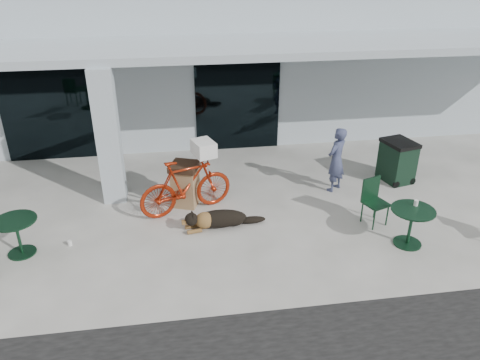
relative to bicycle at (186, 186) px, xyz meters
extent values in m
plane|color=beige|center=(-0.14, -1.46, -0.64)|extent=(80.00, 80.00, 0.00)
cube|color=#ACBBC3|center=(-0.14, 7.04, 1.61)|extent=(22.00, 7.00, 4.50)
cube|color=black|center=(-3.34, 3.52, 0.71)|extent=(2.80, 0.06, 2.70)
cube|color=black|center=(1.66, 3.52, 0.71)|extent=(2.40, 0.06, 2.70)
cube|color=#ACBBC3|center=(-1.64, 0.84, 0.92)|extent=(0.50, 0.50, 3.12)
cube|color=#ACBBC3|center=(-0.14, 2.14, 2.57)|extent=(22.00, 2.80, 0.18)
imported|color=#9A230C|center=(0.00, 0.00, 0.00)|extent=(2.22, 1.27, 1.29)
cube|color=white|center=(0.43, 0.15, 0.81)|extent=(0.57, 0.66, 0.33)
cylinder|color=white|center=(-2.40, -1.01, -0.59)|extent=(0.09, 0.09, 0.11)
imported|color=#393F60|center=(3.61, 0.53, 0.16)|extent=(0.69, 0.67, 1.60)
cylinder|color=white|center=(4.43, -1.82, 0.21)|extent=(0.11, 0.11, 0.12)
camera|label=1|loc=(-0.18, -9.23, 4.72)|focal=35.00mm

